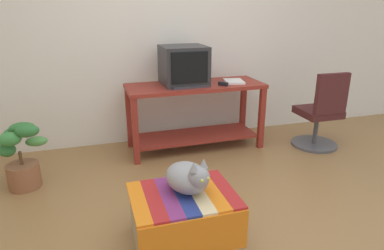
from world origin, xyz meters
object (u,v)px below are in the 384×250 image
at_px(cat, 189,177).
at_px(potted_plant, 21,157).
at_px(keyboard, 189,86).
at_px(book, 234,81).
at_px(office_chair, 321,115).
at_px(tv_monitor, 184,66).
at_px(stapler, 223,84).
at_px(ottoman_with_blanket, 184,218).
at_px(desk, 195,105).

relative_size(cat, potted_plant, 0.70).
relative_size(keyboard, cat, 0.92).
bearing_deg(cat, book, 36.33).
bearing_deg(book, cat, -111.80).
xyz_separation_m(cat, office_chair, (1.89, 1.14, -0.09)).
bearing_deg(tv_monitor, book, -8.40).
height_order(tv_monitor, potted_plant, tv_monitor).
distance_m(office_chair, stapler, 1.19).
bearing_deg(keyboard, cat, -110.61).
bearing_deg(office_chair, tv_monitor, -16.47).
distance_m(tv_monitor, book, 0.60).
bearing_deg(keyboard, stapler, -8.23).
bearing_deg(tv_monitor, office_chair, -17.70).
bearing_deg(stapler, ottoman_with_blanket, -157.93).
distance_m(book, office_chair, 1.06).
distance_m(tv_monitor, ottoman_with_blanket, 1.85).
bearing_deg(ottoman_with_blanket, stapler, 59.43).
bearing_deg(book, potted_plant, -159.02).
relative_size(desk, office_chair, 1.70).
bearing_deg(book, desk, -173.92).
xyz_separation_m(ottoman_with_blanket, potted_plant, (-1.18, 1.15, 0.11)).
height_order(book, stapler, stapler).
bearing_deg(ottoman_with_blanket, potted_plant, 135.78).
bearing_deg(book, office_chair, -11.50).
distance_m(cat, stapler, 1.64).
xyz_separation_m(ottoman_with_blanket, cat, (0.05, 0.03, 0.29)).
distance_m(book, ottoman_with_blanket, 1.94).
height_order(desk, tv_monitor, tv_monitor).
height_order(desk, cat, desk).
bearing_deg(stapler, book, -3.55).
height_order(tv_monitor, cat, tv_monitor).
distance_m(desk, book, 0.51).
distance_m(tv_monitor, office_chair, 1.65).
relative_size(tv_monitor, office_chair, 0.54).
bearing_deg(potted_plant, desk, 13.83).
xyz_separation_m(desk, potted_plant, (-1.75, -0.43, -0.22)).
bearing_deg(cat, tv_monitor, 54.56).
bearing_deg(office_chair, keyboard, -10.51).
distance_m(keyboard, ottoman_with_blanket, 1.63).
bearing_deg(tv_monitor, desk, -19.17).
xyz_separation_m(tv_monitor, book, (0.56, -0.08, -0.19)).
height_order(desk, book, book).
height_order(tv_monitor, office_chair, tv_monitor).
xyz_separation_m(keyboard, book, (0.55, 0.09, -0.00)).
bearing_deg(ottoman_with_blanket, desk, 70.05).
bearing_deg(ottoman_with_blanket, book, 56.59).
relative_size(potted_plant, stapler, 5.64).
bearing_deg(stapler, potted_plant, 150.44).
xyz_separation_m(desk, stapler, (0.27, -0.15, 0.26)).
height_order(cat, stapler, stapler).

